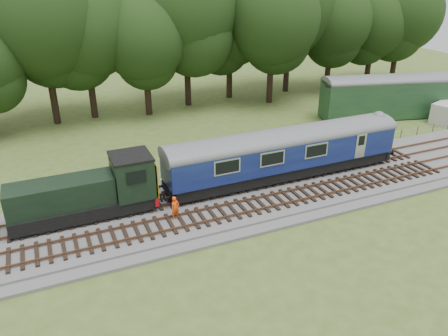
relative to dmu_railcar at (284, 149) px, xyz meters
name	(u,v)px	position (x,y,z in m)	size (l,w,h in m)	color
ground	(223,204)	(-5.50, -1.40, -2.61)	(120.00, 120.00, 0.00)	#42561F
ballast	(223,202)	(-5.50, -1.40, -2.43)	(70.00, 7.00, 0.35)	#4C4C4F
track_north	(215,190)	(-5.50, 0.00, -2.19)	(67.20, 2.40, 0.21)	black
track_south	(233,210)	(-5.50, -3.00, -2.19)	(67.20, 2.40, 0.21)	black
fence	(200,177)	(-5.50, 3.10, -2.61)	(64.00, 0.12, 1.00)	#6B6054
tree_line	(144,113)	(-5.50, 20.60, -2.61)	(70.00, 8.00, 18.00)	black
dmu_railcar	(284,149)	(0.00, 0.00, 0.00)	(18.05, 2.86, 3.88)	black
shunter_loco	(90,193)	(-13.93, 0.00, -0.63)	(8.91, 2.60, 3.38)	black
worker	(175,208)	(-9.21, -2.46, -1.48)	(0.57, 0.37, 1.56)	#FC490D
parked_coach	(403,93)	(19.50, 8.46, -0.10)	(17.66, 7.31, 4.46)	#183621
shed	(371,93)	(19.59, 13.44, -1.28)	(4.00, 4.00, 2.61)	#183621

